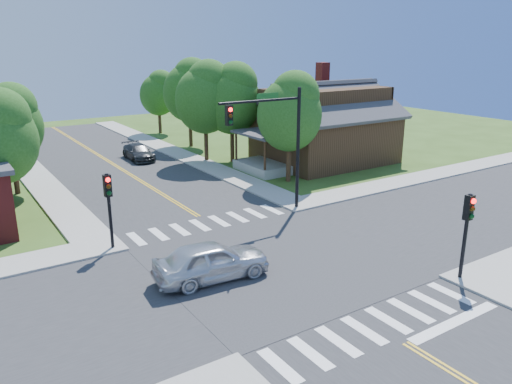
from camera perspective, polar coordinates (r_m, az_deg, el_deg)
ground at (r=22.82m, az=2.13°, el=-8.19°), size 100.00×100.00×0.00m
road_ns at (r=22.82m, az=2.13°, el=-8.14°), size 10.00×90.00×0.04m
road_ew at (r=22.81m, az=2.13°, el=-8.13°), size 90.00×10.00×0.04m
intersection_patch at (r=22.82m, az=2.13°, el=-8.19°), size 10.20×10.20×0.06m
sidewalk_ne at (r=43.97m, az=7.01°, el=4.10°), size 40.00×40.00×0.14m
crosswalk_north at (r=27.69m, az=-5.33°, el=-3.54°), size 8.85×2.00×0.01m
crosswalk_south at (r=18.71m, az=13.57°, el=-14.56°), size 8.85×2.00×0.01m
centerline at (r=22.81m, az=2.13°, el=-8.09°), size 0.30×90.00×0.01m
stop_bar at (r=19.75m, az=21.75°, el=-13.73°), size 4.60×0.45×0.09m
signal_mast_ne at (r=27.93m, az=2.14°, el=6.91°), size 5.30×0.42×7.20m
signal_pole_se at (r=22.04m, az=23.03°, el=-3.04°), size 0.34×0.42×3.80m
signal_pole_nw at (r=24.32m, az=-16.49°, el=-0.58°), size 0.34×0.42×3.80m
house_ne at (r=41.74m, az=7.83°, el=7.94°), size 13.05×8.80×7.11m
tree_e_a at (r=35.02m, az=4.01°, el=9.36°), size 4.61×4.38×7.83m
tree_e_b at (r=41.16m, az=-2.67°, el=10.83°), size 4.82×4.58×8.20m
tree_e_c at (r=47.79m, az=-7.56°, el=11.62°), size 4.89×4.65×8.32m
tree_e_d at (r=55.73m, az=-11.02°, el=11.16°), size 4.01×3.81×6.82m
tree_house at (r=41.28m, az=-5.73°, el=10.93°), size 4.92×4.67×8.36m
tree_bldg at (r=35.61m, az=-26.37°, el=7.20°), size 4.28×4.07×7.27m
car_silver at (r=21.13m, az=-5.12°, el=-7.90°), size 2.88×5.25×1.66m
car_dgrey at (r=43.48m, az=-13.30°, el=4.40°), size 2.12×4.55×1.28m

